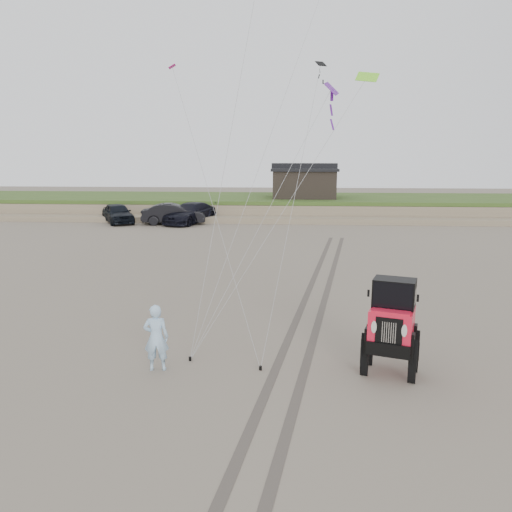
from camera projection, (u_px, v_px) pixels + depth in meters
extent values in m
plane|color=#6B6054|center=(258.00, 370.00, 13.78)|extent=(160.00, 160.00, 0.00)
cube|color=#7A6B54|center=(284.00, 207.00, 50.79)|extent=(160.00, 12.00, 1.40)
cube|color=#2D4719|center=(284.00, 198.00, 50.62)|extent=(160.00, 12.00, 0.35)
cube|color=#7A6B54|center=(282.00, 219.00, 44.52)|extent=(160.00, 3.50, 0.50)
cube|color=black|center=(304.00, 184.00, 49.21)|extent=(6.00, 5.00, 2.60)
cube|color=black|center=(304.00, 170.00, 48.93)|extent=(6.40, 5.40, 0.25)
cube|color=black|center=(304.00, 166.00, 48.85)|extent=(6.40, 1.20, 0.50)
imported|color=black|center=(118.00, 213.00, 43.52)|extent=(4.41, 5.38, 1.73)
imported|color=black|center=(174.00, 214.00, 42.78)|extent=(5.62, 2.71, 1.78)
imported|color=black|center=(190.00, 213.00, 43.34)|extent=(4.52, 6.61, 1.78)
imported|color=#8ABBD5|center=(156.00, 338.00, 13.59)|extent=(0.74, 0.54, 1.87)
cube|color=black|center=(321.00, 64.00, 18.68)|extent=(0.48, 0.45, 0.22)
cube|color=#7DE728|center=(367.00, 77.00, 17.83)|extent=(0.88, 0.59, 0.46)
cube|color=#661B98|center=(332.00, 89.00, 20.67)|extent=(0.73, 1.03, 0.70)
cube|color=#E01C94|center=(172.00, 66.00, 20.43)|extent=(0.33, 0.50, 0.17)
cylinder|color=black|center=(190.00, 359.00, 14.37)|extent=(0.08, 0.08, 0.12)
cylinder|color=black|center=(260.00, 368.00, 13.74)|extent=(0.08, 0.08, 0.12)
cube|color=#4C443D|center=(308.00, 293.00, 21.48)|extent=(4.42, 29.74, 0.01)
cube|color=#4C443D|center=(326.00, 293.00, 21.43)|extent=(4.42, 29.74, 0.01)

